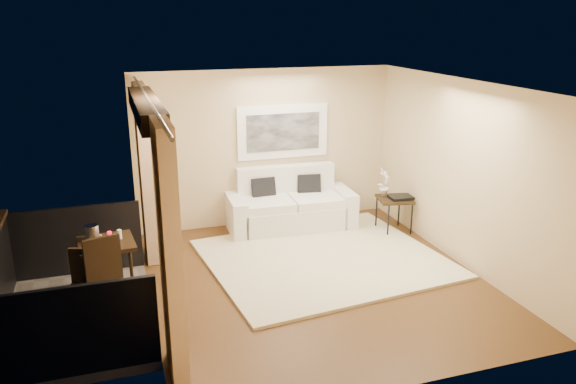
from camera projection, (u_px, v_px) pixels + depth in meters
name	position (u px, v px, depth m)	size (l,w,h in m)	color
floor	(315.00, 280.00, 7.85)	(5.00, 5.00, 0.00)	#523418
room_shell	(146.00, 108.00, 6.47)	(5.00, 6.40, 5.00)	white
balcony	(62.00, 304.00, 6.82)	(1.81, 2.60, 1.17)	#605B56
curtains	(155.00, 205.00, 6.83)	(0.16, 4.80, 2.64)	tan
artwork	(283.00, 132.00, 9.69)	(1.62, 0.07, 0.92)	white
rug	(324.00, 258.00, 8.49)	(3.37, 2.94, 0.04)	beige
sofa	(290.00, 207.00, 9.74)	(2.19, 1.02, 1.04)	white
side_table	(395.00, 201.00, 9.48)	(0.64, 0.64, 0.60)	black
tray	(401.00, 197.00, 9.42)	(0.38, 0.28, 0.05)	black
orchid	(384.00, 182.00, 9.51)	(0.26, 0.17, 0.49)	white
bistro_table	(107.00, 248.00, 7.13)	(0.74, 0.74, 0.80)	black
balcony_chair_far	(102.00, 267.00, 6.86)	(0.55, 0.55, 1.02)	black
balcony_chair_near	(84.00, 279.00, 6.75)	(0.48, 0.48, 0.87)	black
ice_bucket	(92.00, 233.00, 7.14)	(0.18, 0.18, 0.20)	silver
candle	(109.00, 234.00, 7.26)	(0.06, 0.06, 0.07)	red
vase	(101.00, 242.00, 6.87)	(0.04, 0.04, 0.18)	silver
glass_a	(116.00, 238.00, 7.05)	(0.06, 0.06, 0.12)	silver
glass_b	(119.00, 234.00, 7.19)	(0.06, 0.06, 0.12)	silver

